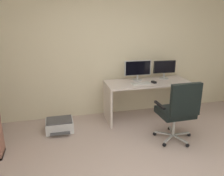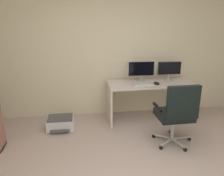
{
  "view_description": "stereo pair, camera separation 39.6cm",
  "coord_description": "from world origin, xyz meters",
  "views": [
    {
      "loc": [
        -1.02,
        -2.02,
        1.96
      ],
      "look_at": [
        -0.12,
        1.61,
        0.76
      ],
      "focal_mm": 37.24,
      "sensor_mm": 36.0,
      "label": 1
    },
    {
      "loc": [
        -0.63,
        -2.1,
        1.96
      ],
      "look_at": [
        -0.12,
        1.61,
        0.76
      ],
      "focal_mm": 37.24,
      "sensor_mm": 36.0,
      "label": 2
    }
  ],
  "objects": [
    {
      "name": "office_chair",
      "position": [
        0.77,
        0.92,
        0.57
      ],
      "size": [
        0.63,
        0.63,
        1.02
      ],
      "color": "#B7BABC",
      "rests_on": "ground"
    },
    {
      "name": "desk",
      "position": [
        0.65,
        1.91,
        0.55
      ],
      "size": [
        1.59,
        0.63,
        0.74
      ],
      "color": "silver",
      "rests_on": "ground"
    },
    {
      "name": "printer",
      "position": [
        -1.03,
        1.75,
        0.1
      ],
      "size": [
        0.47,
        0.44,
        0.21
      ],
      "color": "silver",
      "rests_on": "ground"
    },
    {
      "name": "computer_mouse",
      "position": [
        0.73,
        1.79,
        0.76
      ],
      "size": [
        0.08,
        0.11,
        0.03
      ],
      "primitive_type": "cube",
      "rotation": [
        0.0,
        0.0,
        0.18
      ],
      "color": "black",
      "rests_on": "desk"
    },
    {
      "name": "wall_back",
      "position": [
        0.0,
        2.36,
        1.3
      ],
      "size": [
        5.58,
        0.1,
        2.6
      ],
      "primitive_type": "cube",
      "color": "beige",
      "rests_on": "ground"
    },
    {
      "name": "monitor_secondary",
      "position": [
        1.04,
        2.03,
        0.95
      ],
      "size": [
        0.44,
        0.18,
        0.36
      ],
      "color": "#B2B5B7",
      "rests_on": "desk"
    },
    {
      "name": "keyboard",
      "position": [
        0.47,
        1.79,
        0.75
      ],
      "size": [
        0.35,
        0.14,
        0.02
      ],
      "primitive_type": "cube",
      "rotation": [
        0.0,
        0.0,
        0.04
      ],
      "color": "silver",
      "rests_on": "desk"
    },
    {
      "name": "monitor_main",
      "position": [
        0.49,
        2.03,
        0.97
      ],
      "size": [
        0.52,
        0.18,
        0.39
      ],
      "color": "#B2B5B7",
      "rests_on": "desk"
    }
  ]
}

